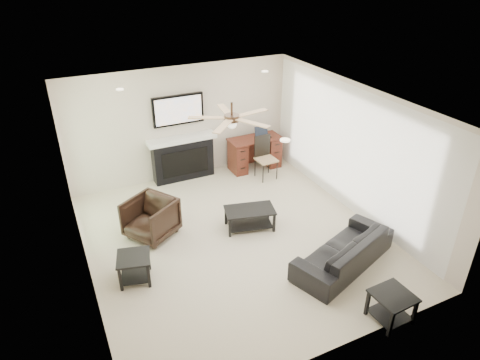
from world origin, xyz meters
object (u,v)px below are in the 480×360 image
Objects in this scene: armchair at (151,218)px; fireplace_unit at (182,139)px; coffee_table at (250,219)px; sofa at (344,250)px; desk at (255,153)px.

armchair is 0.42× the size of fireplace_unit.
armchair is at bearing -124.22° from fireplace_unit.
coffee_table is (1.70, -0.55, -0.16)m from armchair.
fireplace_unit reaches higher than sofa.
sofa is at bearing -46.63° from coffee_table.
desk is (0.33, 3.77, 0.10)m from sofa.
fireplace_unit is 1.78m from desk.
sofa is 4.27m from fireplace_unit.
sofa is 1.59× the size of desk.
coffee_table is at bearing -119.53° from desk.
fireplace_unit is (-0.45, 2.39, 0.75)m from coffee_table.
fireplace_unit is at bearing -91.11° from sofa.
desk reaches higher than coffee_table.
desk is (1.67, -0.23, -0.57)m from fireplace_unit.
sofa is 2.42× the size of armchair.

